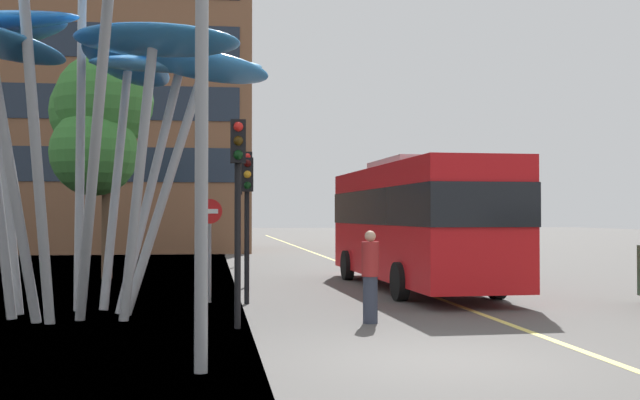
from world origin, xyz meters
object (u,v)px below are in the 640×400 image
leaf_sculpture (86,43)px  traffic_light_kerb_far (247,198)px  pedestrian (370,276)px  red_bus (414,218)px  no_entry_sign (210,233)px  traffic_light_island_mid (247,190)px  traffic_light_opposite (239,200)px  traffic_light_kerb_near (238,178)px

leaf_sculpture → traffic_light_kerb_far: size_ratio=2.60×
traffic_light_kerb_far → pedestrian: 4.52m
leaf_sculpture → traffic_light_kerb_far: (3.44, 1.85, -3.19)m
red_bus → no_entry_sign: size_ratio=4.43×
red_bus → leaf_sculpture: size_ratio=1.23×
leaf_sculpture → pedestrian: size_ratio=4.98×
traffic_light_kerb_far → traffic_light_island_mid: bearing=87.4°
traffic_light_kerb_far → traffic_light_island_mid: (0.20, 4.38, 0.34)m
traffic_light_opposite → pedestrian: bearing=-83.5°
traffic_light_opposite → no_entry_sign: (-1.16, -13.24, -1.04)m
leaf_sculpture → no_entry_sign: (2.56, 2.40, -4.04)m
traffic_light_island_mid → traffic_light_opposite: 9.41m
traffic_light_kerb_near → pedestrian: (2.60, 0.47, -1.89)m
traffic_light_kerb_near → pedestrian: 3.25m
traffic_light_kerb_near → traffic_light_opposite: bearing=88.0°
traffic_light_kerb_far → traffic_light_opposite: bearing=88.8°
traffic_light_kerb_far → leaf_sculpture: bearing=-151.8°
traffic_light_kerb_near → traffic_light_island_mid: traffic_light_island_mid is taller
traffic_light_kerb_far → traffic_light_kerb_near: bearing=-95.0°
red_bus → traffic_light_kerb_near: traffic_light_kerb_near is taller
leaf_sculpture → traffic_light_kerb_far: 5.04m
no_entry_sign → pedestrian: bearing=-52.9°
traffic_light_island_mid → traffic_light_opposite: (0.08, 9.41, -0.14)m
traffic_light_island_mid → no_entry_sign: (-1.08, -3.83, -1.19)m
traffic_light_kerb_near → traffic_light_opposite: size_ratio=1.03×
no_entry_sign → traffic_light_opposite: bearing=85.0°
traffic_light_opposite → pedestrian: size_ratio=2.07×
leaf_sculpture → traffic_light_island_mid: bearing=59.7°
traffic_light_kerb_near → no_entry_sign: size_ratio=1.55×
traffic_light_kerb_near → traffic_light_opposite: traffic_light_kerb_near is taller
red_bus → pedestrian: (-2.69, -6.89, -1.12)m
red_bus → traffic_light_opposite: (-4.66, 10.48, 0.69)m
traffic_light_kerb_near → traffic_light_kerb_far: bearing=85.0°
traffic_light_kerb_far → traffic_light_island_mid: traffic_light_island_mid is taller
red_bus → leaf_sculpture: (-8.38, -5.15, 3.69)m
traffic_light_island_mid → pedestrian: bearing=-75.6°
leaf_sculpture → traffic_light_opposite: (3.72, 15.64, -3.00)m
traffic_light_opposite → leaf_sculpture: bearing=-103.4°
red_bus → pedestrian: size_ratio=6.13×
red_bus → traffic_light_kerb_far: size_ratio=3.20×
pedestrian → traffic_light_island_mid: bearing=104.4°
leaf_sculpture → traffic_light_kerb_near: leaf_sculpture is taller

